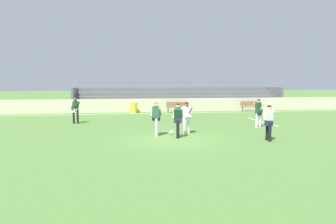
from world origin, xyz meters
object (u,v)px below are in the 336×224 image
at_px(player_dark_dropping_back, 178,117).
at_px(player_white_on_ball, 269,120).
at_px(player_dark_pressing_high, 75,108).
at_px(trash_bin, 133,108).
at_px(bench_near_bin, 250,105).
at_px(soccer_ball, 172,132).
at_px(bleacher_stand, 180,97).
at_px(bench_centre_sideline, 177,106).
at_px(player_dark_challenging, 156,116).
at_px(player_dark_wide_right, 259,111).
at_px(player_white_wide_left, 187,115).

xyz_separation_m(player_dark_dropping_back, player_white_on_ball, (3.87, -1.40, -0.02)).
height_order(player_dark_pressing_high, player_white_on_ball, player_dark_pressing_high).
relative_size(trash_bin, player_white_on_ball, 0.53).
xyz_separation_m(trash_bin, player_dark_pressing_high, (-3.96, -6.14, 0.55)).
height_order(bench_near_bin, soccer_ball, bench_near_bin).
xyz_separation_m(bleacher_stand, soccer_ball, (-3.35, -14.67, -1.03)).
height_order(bench_centre_sideline, player_dark_challenging, player_dark_challenging).
relative_size(player_dark_dropping_back, player_dark_wide_right, 0.99).
xyz_separation_m(bleacher_stand, player_dark_pressing_high, (-8.68, -9.67, -0.16)).
distance_m(bench_centre_sideline, player_white_on_ball, 13.46).
bearing_deg(player_dark_challenging, bleacher_stand, 74.43).
xyz_separation_m(player_dark_dropping_back, player_dark_pressing_high, (-5.46, 5.98, 0.00)).
height_order(bleacher_stand, bench_centre_sideline, bleacher_stand).
distance_m(player_dark_pressing_high, soccer_ball, 7.36).
bearing_deg(player_dark_dropping_back, player_dark_challenging, 143.00).
relative_size(player_dark_pressing_high, player_white_on_ball, 1.02).
bearing_deg(player_white_wide_left, bench_near_bin, 52.65).
xyz_separation_m(trash_bin, player_dark_wide_right, (6.75, -9.61, 0.56)).
distance_m(bench_centre_sideline, player_white_wide_left, 11.06).
height_order(bench_centre_sideline, player_white_wide_left, player_white_wide_left).
xyz_separation_m(bench_near_bin, player_white_wide_left, (-8.35, -10.93, 0.42)).
relative_size(bench_centre_sideline, player_dark_challenging, 1.08).
height_order(bleacher_stand, bench_near_bin, bleacher_stand).
height_order(bench_near_bin, bench_centre_sideline, same).
height_order(bench_centre_sideline, player_dark_wide_right, player_dark_wide_right).
distance_m(player_dark_challenging, player_dark_pressing_high, 6.94).
xyz_separation_m(player_white_wide_left, soccer_ball, (-0.77, -0.03, -0.86)).
height_order(player_dark_challenging, player_white_wide_left, player_dark_challenging).
height_order(bench_near_bin, trash_bin, bench_near_bin).
bearing_deg(player_dark_wide_right, player_dark_challenging, -163.75).
relative_size(bleacher_stand, soccer_ball, 92.02).
xyz_separation_m(player_dark_challenging, player_dark_pressing_high, (-4.52, 5.27, -0.01)).
height_order(player_dark_dropping_back, player_dark_wide_right, player_dark_wide_right).
bearing_deg(bench_near_bin, player_dark_pressing_high, -157.55).
height_order(player_white_on_ball, soccer_ball, player_white_on_ball).
height_order(trash_bin, player_dark_challenging, player_dark_challenging).
distance_m(bleacher_stand, trash_bin, 5.94).
xyz_separation_m(bleacher_stand, player_white_on_ball, (0.65, -17.05, -0.19)).
xyz_separation_m(bench_centre_sideline, player_white_on_ball, (1.64, -13.35, 0.41)).
distance_m(bleacher_stand, player_white_wide_left, 14.86).
distance_m(bench_near_bin, player_white_on_ball, 14.30).
distance_m(player_dark_challenging, player_dark_wide_right, 6.44).
bearing_deg(player_dark_dropping_back, player_white_on_ball, -19.88).
bearing_deg(soccer_ball, bleacher_stand, 77.14).
height_order(trash_bin, player_dark_wide_right, player_dark_wide_right).
relative_size(player_dark_challenging, player_dark_dropping_back, 1.01).
height_order(bleacher_stand, player_white_wide_left, bleacher_stand).
bearing_deg(bleacher_stand, player_white_wide_left, -99.98).
relative_size(trash_bin, player_dark_dropping_back, 0.52).
bearing_deg(bench_centre_sideline, bleacher_stand, 74.99).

